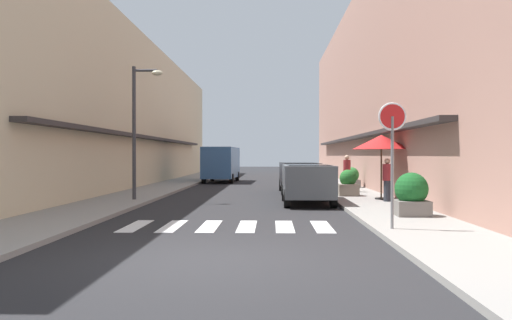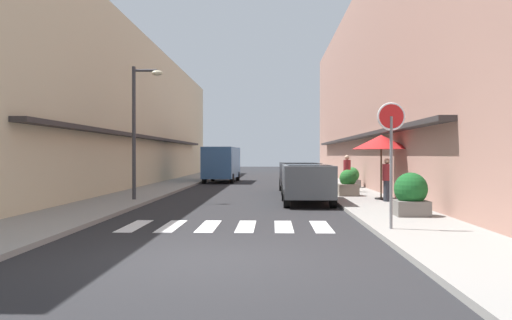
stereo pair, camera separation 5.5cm
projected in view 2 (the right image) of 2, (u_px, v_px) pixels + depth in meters
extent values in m
plane|color=#232326|center=(252.00, 188.00, 27.97)|extent=(105.89, 105.89, 0.00)
cube|color=gray|center=(167.00, 187.00, 28.12)|extent=(2.55, 67.39, 0.12)
cube|color=gray|center=(338.00, 187.00, 27.81)|extent=(2.55, 67.39, 0.12)
cube|color=beige|center=(108.00, 113.00, 29.61)|extent=(5.00, 45.32, 8.62)
cube|color=#332D2D|center=(154.00, 138.00, 29.53)|extent=(0.50, 31.72, 0.16)
cube|color=#A87A6B|center=(401.00, 88.00, 29.04)|extent=(5.00, 45.32, 11.36)
cube|color=#332D2D|center=(352.00, 138.00, 29.16)|extent=(0.50, 31.72, 0.16)
cube|color=silver|center=(135.00, 226.00, 12.87)|extent=(0.45, 2.20, 0.01)
cube|color=silver|center=(172.00, 226.00, 12.84)|extent=(0.45, 2.20, 0.01)
cube|color=silver|center=(209.00, 226.00, 12.81)|extent=(0.45, 2.20, 0.01)
cube|color=silver|center=(246.00, 226.00, 12.78)|extent=(0.45, 2.20, 0.01)
cube|color=silver|center=(284.00, 227.00, 12.75)|extent=(0.45, 2.20, 0.01)
cube|color=silver|center=(321.00, 227.00, 12.72)|extent=(0.45, 2.20, 0.01)
cube|color=#4C5156|center=(307.00, 180.00, 18.63)|extent=(1.77, 3.96, 1.13)
cube|color=black|center=(307.00, 172.00, 18.43)|extent=(1.48, 2.22, 0.56)
cylinder|color=black|center=(285.00, 193.00, 19.96)|extent=(0.22, 0.64, 0.64)
cylinder|color=black|center=(325.00, 193.00, 19.91)|extent=(0.22, 0.64, 0.64)
cylinder|color=black|center=(287.00, 199.00, 17.35)|extent=(0.22, 0.64, 0.64)
cylinder|color=black|center=(333.00, 199.00, 17.30)|extent=(0.22, 0.64, 0.64)
cube|color=black|center=(299.00, 175.00, 24.22)|extent=(1.82, 4.47, 1.13)
cube|color=black|center=(299.00, 168.00, 23.99)|extent=(1.51, 2.51, 0.56)
cylinder|color=black|center=(281.00, 185.00, 25.70)|extent=(0.23, 0.64, 0.64)
cylinder|color=black|center=(313.00, 185.00, 25.67)|extent=(0.23, 0.64, 0.64)
cylinder|color=black|center=(284.00, 188.00, 22.77)|extent=(0.23, 0.64, 0.64)
cylinder|color=black|center=(319.00, 188.00, 22.74)|extent=(0.23, 0.64, 0.64)
cube|color=#33598C|center=(222.00, 162.00, 34.13)|extent=(2.16, 5.47, 2.03)
cube|color=black|center=(221.00, 151.00, 33.86)|extent=(1.75, 3.08, 0.56)
cylinder|color=black|center=(213.00, 176.00, 35.98)|extent=(0.24, 0.65, 0.64)
cylinder|color=black|center=(238.00, 176.00, 35.86)|extent=(0.24, 0.65, 0.64)
cylinder|color=black|center=(204.00, 178.00, 32.43)|extent=(0.24, 0.65, 0.64)
cylinder|color=black|center=(232.00, 179.00, 32.30)|extent=(0.24, 0.65, 0.64)
cylinder|color=slate|center=(391.00, 173.00, 11.59)|extent=(0.07, 0.07, 2.58)
cylinder|color=red|center=(391.00, 116.00, 11.58)|extent=(0.64, 0.03, 0.64)
torus|color=white|center=(391.00, 116.00, 11.58)|extent=(0.65, 0.05, 0.65)
cylinder|color=#38383D|center=(134.00, 133.00, 19.36)|extent=(0.14, 0.14, 5.10)
cylinder|color=#38383D|center=(145.00, 70.00, 19.32)|extent=(0.90, 0.10, 0.10)
ellipsoid|color=beige|center=(157.00, 73.00, 19.31)|extent=(0.44, 0.28, 0.20)
cylinder|color=#262626|center=(381.00, 199.00, 19.34)|extent=(0.48, 0.48, 0.06)
cylinder|color=#4C3823|center=(381.00, 171.00, 19.33)|extent=(0.06, 0.06, 2.20)
cone|color=red|center=(381.00, 142.00, 19.32)|extent=(2.22, 2.22, 0.55)
cube|color=slate|center=(411.00, 208.00, 14.13)|extent=(0.91, 0.91, 0.42)
sphere|color=#195623|center=(411.00, 189.00, 14.12)|extent=(0.92, 0.92, 0.92)
cube|color=gray|center=(348.00, 190.00, 21.11)|extent=(0.84, 0.84, 0.49)
sphere|color=#236628|center=(348.00, 178.00, 21.10)|extent=(0.71, 0.71, 0.71)
cube|color=slate|center=(352.00, 184.00, 26.74)|extent=(0.85, 0.85, 0.38)
sphere|color=#2D7533|center=(352.00, 175.00, 26.74)|extent=(0.80, 0.80, 0.80)
cylinder|color=#282B33|center=(387.00, 191.00, 18.47)|extent=(0.26, 0.26, 0.77)
cylinder|color=maroon|center=(387.00, 172.00, 18.47)|extent=(0.34, 0.34, 0.61)
sphere|color=tan|center=(387.00, 161.00, 18.46)|extent=(0.21, 0.21, 0.21)
cylinder|color=#282B33|center=(347.00, 183.00, 23.46)|extent=(0.26, 0.26, 0.83)
cylinder|color=maroon|center=(347.00, 167.00, 23.45)|extent=(0.34, 0.34, 0.65)
sphere|color=tan|center=(347.00, 157.00, 23.45)|extent=(0.22, 0.22, 0.22)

